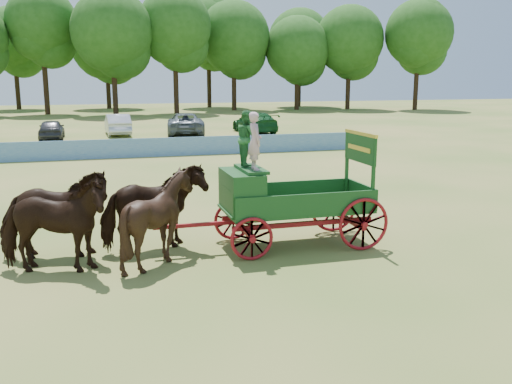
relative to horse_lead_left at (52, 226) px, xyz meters
name	(u,v)px	position (x,y,z in m)	size (l,w,h in m)	color
ground	(251,246)	(4.90, 0.72, -1.12)	(160.00, 160.00, 0.00)	#9F8347
horse_lead_left	(52,226)	(0.00, 0.00, 0.00)	(1.21, 2.65, 2.24)	black
horse_lead_right	(55,215)	(0.00, 1.10, 0.00)	(1.21, 2.65, 2.24)	black
horse_wheel_left	(159,219)	(2.40, 0.00, 0.00)	(1.81, 2.03, 2.24)	black
horse_wheel_right	(154,209)	(2.40, 1.10, 0.00)	(1.21, 2.65, 2.24)	black
farm_dray	(271,189)	(5.38, 0.57, 0.45)	(6.00, 2.00, 3.59)	maroon
sponsor_banner	(147,148)	(3.90, 18.72, -0.59)	(26.00, 0.08, 1.05)	#1E5BA7
parked_cars	(35,128)	(-2.93, 30.33, -0.33)	(36.94, 7.09, 1.64)	silver
treeline	(100,34)	(2.63, 61.03, 8.33)	(89.78, 24.03, 15.38)	#382314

